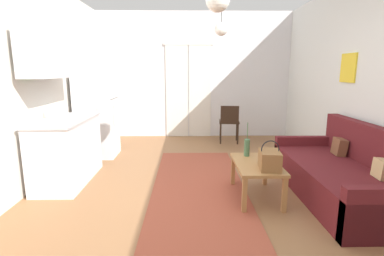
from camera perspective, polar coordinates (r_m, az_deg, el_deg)
name	(u,v)px	position (r m, az deg, el deg)	size (l,w,h in m)	color
ground_plane	(202,207)	(3.57, 1.88, -15.23)	(4.97, 7.77, 0.10)	#8E603D
wall_back	(194,76)	(6.83, 0.39, 10.10)	(4.57, 0.13, 2.83)	silver
area_rug	(199,188)	(3.94, 1.34, -11.74)	(1.21, 3.34, 0.01)	#9E4733
couch	(345,176)	(4.07, 27.77, -8.37)	(0.94, 2.08, 0.89)	#5B191E
coffee_table	(257,168)	(3.66, 12.54, -7.59)	(0.52, 0.88, 0.44)	#A87542
bamboo_vase	(247,147)	(3.86, 10.70, -3.75)	(0.07, 0.07, 0.44)	#47704C
handbag	(270,160)	(3.42, 14.98, -6.01)	(0.26, 0.35, 0.33)	brown
refrigerator	(97,111)	(5.48, -18.14, 3.11)	(0.68, 0.60, 1.64)	white
kitchen_counter	(63,127)	(4.35, -23.91, 0.25)	(0.59, 1.27, 2.05)	silver
accent_chair	(229,121)	(6.25, 7.31, 1.39)	(0.46, 0.44, 0.82)	black
pendant_lamp_near	(218,0)	(3.45, 5.06, 23.77)	(0.27, 0.27, 0.67)	black
pendant_lamp_far	(221,29)	(4.78, 5.73, 18.72)	(0.20, 0.20, 0.77)	black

